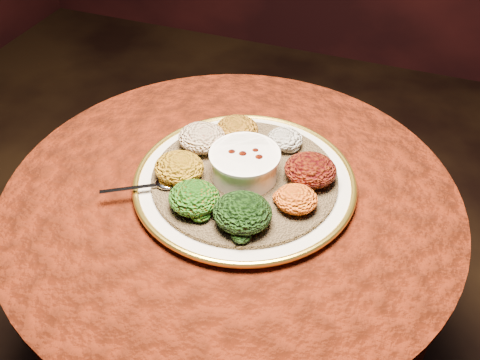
% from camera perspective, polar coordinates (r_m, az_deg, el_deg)
% --- Properties ---
extents(table, '(0.96, 0.96, 0.73)m').
position_cam_1_polar(table, '(1.25, -0.89, -7.36)').
color(table, black).
rests_on(table, ground).
extents(platter, '(0.52, 0.52, 0.02)m').
position_cam_1_polar(platter, '(1.13, 0.49, -0.15)').
color(platter, beige).
rests_on(platter, table).
extents(injera, '(0.44, 0.44, 0.01)m').
position_cam_1_polar(injera, '(1.12, 0.49, 0.26)').
color(injera, olive).
rests_on(injera, platter).
extents(stew_bowl, '(0.15, 0.15, 0.06)m').
position_cam_1_polar(stew_bowl, '(1.09, 0.51, 1.84)').
color(stew_bowl, white).
rests_on(stew_bowl, injera).
extents(spoon, '(0.14, 0.09, 0.01)m').
position_cam_1_polar(spoon, '(1.10, -8.53, -0.47)').
color(spoon, silver).
rests_on(spoon, injera).
extents(portion_ayib, '(0.08, 0.08, 0.04)m').
position_cam_1_polar(portion_ayib, '(1.19, 4.80, 4.37)').
color(portion_ayib, beige).
rests_on(portion_ayib, injera).
extents(portion_kitfo, '(0.11, 0.10, 0.05)m').
position_cam_1_polar(portion_kitfo, '(1.10, 7.53, 1.09)').
color(portion_kitfo, black).
rests_on(portion_kitfo, injera).
extents(portion_tikil, '(0.08, 0.08, 0.04)m').
position_cam_1_polar(portion_tikil, '(1.04, 6.01, -2.03)').
color(portion_tikil, '#BB800F').
rests_on(portion_tikil, injera).
extents(portion_gomen, '(0.11, 0.11, 0.05)m').
position_cam_1_polar(portion_gomen, '(1.00, 0.27, -3.48)').
color(portion_gomen, black).
rests_on(portion_gomen, injera).
extents(portion_mixveg, '(0.10, 0.10, 0.05)m').
position_cam_1_polar(portion_mixveg, '(1.04, -4.91, -1.91)').
color(portion_mixveg, '#8C2C09').
rests_on(portion_mixveg, injera).
extents(portion_kik, '(0.10, 0.10, 0.05)m').
position_cam_1_polar(portion_kik, '(1.11, -6.51, 1.33)').
color(portion_kik, '#9D660D').
rests_on(portion_kik, injera).
extents(portion_timatim, '(0.11, 0.10, 0.05)m').
position_cam_1_polar(portion_timatim, '(1.18, -4.07, 4.52)').
color(portion_timatim, maroon).
rests_on(portion_timatim, injera).
extents(portion_shiro, '(0.10, 0.09, 0.05)m').
position_cam_1_polar(portion_shiro, '(1.21, -0.30, 5.48)').
color(portion_shiro, '#905411').
rests_on(portion_shiro, injera).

